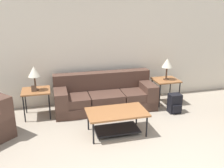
{
  "coord_description": "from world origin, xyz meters",
  "views": [
    {
      "loc": [
        -1.38,
        -2.15,
        2.38
      ],
      "look_at": [
        -0.14,
        2.53,
        0.8
      ],
      "focal_mm": 40.0,
      "sensor_mm": 36.0,
      "label": 1
    }
  ],
  "objects_px": {
    "side_table_right": "(166,82)",
    "table_lamp_left": "(34,72)",
    "table_lamp_right": "(167,64)",
    "side_table_left": "(36,93)",
    "backpack": "(175,104)",
    "coffee_table": "(117,117)",
    "couch": "(105,96)"
  },
  "relations": [
    {
      "from": "table_lamp_right",
      "to": "backpack",
      "type": "relative_size",
      "value": 1.2
    },
    {
      "from": "couch",
      "to": "coffee_table",
      "type": "xyz_separation_m",
      "value": [
        -0.05,
        -1.22,
        0.04
      ]
    },
    {
      "from": "couch",
      "to": "side_table_left",
      "type": "height_order",
      "value": "couch"
    },
    {
      "from": "couch",
      "to": "table_lamp_right",
      "type": "xyz_separation_m",
      "value": [
        1.52,
        -0.05,
        0.71
      ]
    },
    {
      "from": "table_lamp_left",
      "to": "coffee_table",
      "type": "bearing_deg",
      "value": -38.45
    },
    {
      "from": "table_lamp_right",
      "to": "side_table_left",
      "type": "bearing_deg",
      "value": 180.0
    },
    {
      "from": "coffee_table",
      "to": "side_table_left",
      "type": "height_order",
      "value": "side_table_left"
    },
    {
      "from": "coffee_table",
      "to": "table_lamp_left",
      "type": "distance_m",
      "value": 1.99
    },
    {
      "from": "coffee_table",
      "to": "backpack",
      "type": "height_order",
      "value": "coffee_table"
    },
    {
      "from": "side_table_left",
      "to": "table_lamp_left",
      "type": "distance_m",
      "value": 0.45
    },
    {
      "from": "couch",
      "to": "table_lamp_left",
      "type": "bearing_deg",
      "value": -178.0
    },
    {
      "from": "side_table_left",
      "to": "table_lamp_right",
      "type": "relative_size",
      "value": 1.16
    },
    {
      "from": "couch",
      "to": "side_table_right",
      "type": "relative_size",
      "value": 3.82
    },
    {
      "from": "side_table_left",
      "to": "backpack",
      "type": "xyz_separation_m",
      "value": [
        2.99,
        -0.58,
        -0.34
      ]
    },
    {
      "from": "couch",
      "to": "coffee_table",
      "type": "height_order",
      "value": "couch"
    },
    {
      "from": "coffee_table",
      "to": "side_table_left",
      "type": "bearing_deg",
      "value": 141.55
    },
    {
      "from": "coffee_table",
      "to": "backpack",
      "type": "xyz_separation_m",
      "value": [
        1.53,
        0.58,
        -0.12
      ]
    },
    {
      "from": "coffee_table",
      "to": "table_lamp_right",
      "type": "relative_size",
      "value": 2.14
    },
    {
      "from": "coffee_table",
      "to": "couch",
      "type": "bearing_deg",
      "value": 87.42
    },
    {
      "from": "coffee_table",
      "to": "side_table_left",
      "type": "distance_m",
      "value": 1.88
    },
    {
      "from": "side_table_left",
      "to": "side_table_right",
      "type": "height_order",
      "value": "same"
    },
    {
      "from": "table_lamp_left",
      "to": "table_lamp_right",
      "type": "distance_m",
      "value": 3.04
    },
    {
      "from": "side_table_left",
      "to": "backpack",
      "type": "height_order",
      "value": "side_table_left"
    },
    {
      "from": "coffee_table",
      "to": "side_table_right",
      "type": "height_order",
      "value": "side_table_right"
    },
    {
      "from": "side_table_right",
      "to": "table_lamp_right",
      "type": "height_order",
      "value": "table_lamp_right"
    },
    {
      "from": "side_table_right",
      "to": "backpack",
      "type": "xyz_separation_m",
      "value": [
        -0.05,
        -0.58,
        -0.34
      ]
    },
    {
      "from": "coffee_table",
      "to": "side_table_left",
      "type": "relative_size",
      "value": 1.85
    },
    {
      "from": "side_table_right",
      "to": "backpack",
      "type": "height_order",
      "value": "side_table_right"
    },
    {
      "from": "couch",
      "to": "side_table_left",
      "type": "xyz_separation_m",
      "value": [
        -1.52,
        -0.05,
        0.25
      ]
    },
    {
      "from": "side_table_right",
      "to": "table_lamp_left",
      "type": "height_order",
      "value": "table_lamp_left"
    },
    {
      "from": "side_table_left",
      "to": "side_table_right",
      "type": "bearing_deg",
      "value": 0.0
    },
    {
      "from": "backpack",
      "to": "side_table_left",
      "type": "bearing_deg",
      "value": 168.96
    }
  ]
}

